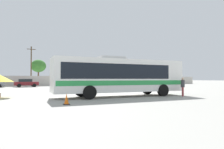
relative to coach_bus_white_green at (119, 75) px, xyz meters
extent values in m
plane|color=#A3A099|center=(0.76, 10.66, -1.81)|extent=(300.00, 300.00, 0.00)
cube|color=beige|center=(0.76, 28.92, -0.76)|extent=(80.00, 0.30, 2.11)
cube|color=white|center=(0.13, -0.01, -0.02)|extent=(11.53, 3.05, 2.71)
cube|color=black|center=(-0.44, 0.02, 0.31)|extent=(9.48, 2.99, 1.19)
cube|color=green|center=(0.13, -0.01, -0.61)|extent=(11.30, 3.06, 0.38)
cube|color=#19212D|center=(5.85, -0.26, 0.47)|extent=(0.14, 2.29, 1.41)
cube|color=green|center=(5.86, -0.26, -1.05)|extent=(0.17, 2.50, 0.65)
cube|color=#B2B2B2|center=(-0.73, 0.03, 1.46)|extent=(2.26, 1.50, 0.24)
cylinder|color=black|center=(3.72, 1.06, -1.29)|extent=(1.05, 0.35, 1.04)
cylinder|color=black|center=(3.61, -1.38, -1.29)|extent=(1.05, 0.35, 1.04)
cylinder|color=black|center=(-2.96, 1.35, -1.29)|extent=(1.05, 0.35, 1.04)
cylinder|color=black|center=(-3.07, -1.09, -1.29)|extent=(1.05, 0.35, 1.04)
cylinder|color=#99383D|center=(5.24, -2.06, -1.42)|extent=(0.15, 0.15, 0.80)
cylinder|color=#99383D|center=(5.16, -2.18, -1.42)|extent=(0.15, 0.15, 0.80)
cylinder|color=#38383D|center=(5.20, -2.12, -0.70)|extent=(0.46, 0.46, 0.63)
sphere|color=beige|center=(5.20, -2.12, -0.28)|extent=(0.22, 0.22, 0.22)
cylinder|color=black|center=(-10.31, 25.99, -1.49)|extent=(0.65, 0.25, 0.64)
cube|color=maroon|center=(-6.05, 24.90, -1.18)|extent=(4.20, 2.06, 0.64)
cube|color=black|center=(-6.26, 24.89, -0.60)|extent=(2.35, 1.80, 0.52)
cylinder|color=black|center=(-4.84, 25.87, -1.49)|extent=(0.65, 0.26, 0.64)
cylinder|color=black|center=(-4.73, 24.11, -1.49)|extent=(0.65, 0.26, 0.64)
cylinder|color=black|center=(-7.37, 25.70, -1.49)|extent=(0.65, 0.26, 0.64)
cylinder|color=black|center=(-7.26, 23.94, -1.49)|extent=(0.65, 0.26, 0.64)
cylinder|color=#4C3823|center=(-4.77, 31.63, 2.46)|extent=(0.24, 0.24, 8.55)
cube|color=#473321|center=(-4.77, 31.63, 6.13)|extent=(1.79, 0.49, 0.12)
cylinder|color=brown|center=(-2.96, 34.72, -0.15)|extent=(0.32, 0.32, 3.33)
ellipsoid|color=#38752D|center=(-2.96, 34.72, 2.72)|extent=(3.45, 3.45, 2.93)
cylinder|color=brown|center=(6.88, 31.43, -0.51)|extent=(0.32, 0.32, 2.61)
ellipsoid|color=#38752D|center=(6.88, 31.43, 2.39)|extent=(4.55, 4.55, 3.87)
cylinder|color=brown|center=(14.91, 32.78, -0.27)|extent=(0.32, 0.32, 3.09)
ellipsoid|color=#2D6628|center=(14.91, 32.78, 2.90)|extent=(4.65, 4.65, 3.95)
cube|color=black|center=(-5.30, -3.32, -1.79)|extent=(0.36, 0.36, 0.04)
cone|color=orange|center=(-5.30, -3.32, -1.47)|extent=(0.28, 0.28, 0.60)
camera|label=1|loc=(-8.10, -15.16, -0.28)|focal=32.14mm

